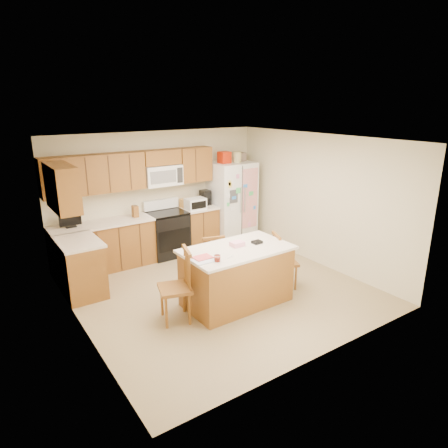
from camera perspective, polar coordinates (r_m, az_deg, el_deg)
ground at (r=6.86m, az=-0.65°, el=-9.32°), size 4.50×4.50×0.00m
room_shell at (r=6.35m, az=-0.69°, el=2.40°), size 4.60×4.60×2.52m
cabinetry at (r=7.63m, az=-14.38°, el=0.29°), size 3.36×1.56×2.15m
stove at (r=8.24m, az=-8.11°, el=-1.28°), size 0.76×0.65×1.13m
refrigerator at (r=8.83m, az=1.13°, el=3.16°), size 0.90×0.79×2.04m
island at (r=6.26m, az=1.80°, el=-7.36°), size 1.68×1.00×1.00m
windsor_chair_left at (r=5.80m, az=-6.76°, el=-9.00°), size 0.55×0.57×1.08m
windsor_chair_back at (r=6.82m, az=-1.80°, el=-5.40°), size 0.49×0.48×0.94m
windsor_chair_right at (r=6.86m, az=8.47°, el=-5.37°), size 0.52×0.53×0.96m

